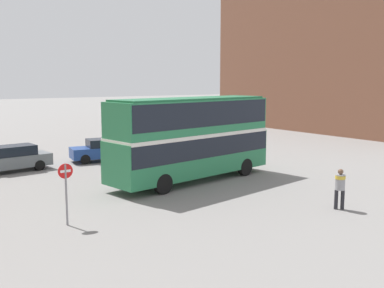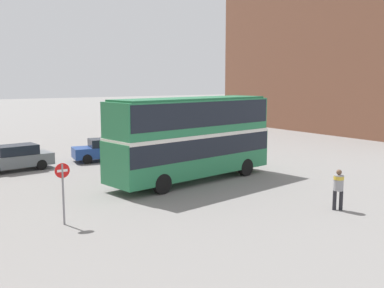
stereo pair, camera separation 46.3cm
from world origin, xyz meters
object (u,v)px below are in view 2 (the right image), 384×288
Objects in this scene: double_decker_bus at (192,134)px; parked_car_kerb_far at (15,158)px; parked_car_kerb_near at (181,128)px; parked_car_side_street at (103,150)px; pedestrian_foreground at (338,185)px; no_entry_sign at (63,184)px.

double_decker_bus reaches higher than parked_car_kerb_far.
parked_car_kerb_near is 15.22m from parked_car_side_street.
double_decker_bus is 8.60m from pedestrian_foreground.
double_decker_bus is 11.47m from parked_car_kerb_far.
parked_car_kerb_far reaches higher than parked_car_side_street.
pedestrian_foreground is 17.30m from parked_car_side_street.
no_entry_sign is at bearing -72.18° from pedestrian_foreground.
no_entry_sign reaches higher than pedestrian_foreground.
parked_car_side_street is (-12.15, -9.16, -0.03)m from parked_car_kerb_near.
double_decker_bus is 20.82m from parked_car_kerb_near.
no_entry_sign is (-6.74, -12.29, 0.83)m from parked_car_side_street.
double_decker_bus is 9.04m from parked_car_side_street.
parked_car_side_street is at bearing 91.60° from double_decker_bus.
parked_car_kerb_near is (8.43, 26.05, -0.28)m from pedestrian_foreground.
parked_car_kerb_near is at bearing -133.79° from parked_car_side_street.
double_decker_bus is 5.83× the size of pedestrian_foreground.
no_entry_sign reaches higher than parked_car_side_street.
double_decker_bus is 4.28× the size of no_entry_sign.
no_entry_sign is at bearing -118.99° from parked_car_kerb_near.
parked_car_kerb_far is 1.95× the size of no_entry_sign.
parked_car_kerb_near is (10.54, 17.86, -1.84)m from double_decker_bus.
double_decker_bus is at bearing -108.16° from parked_car_kerb_near.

